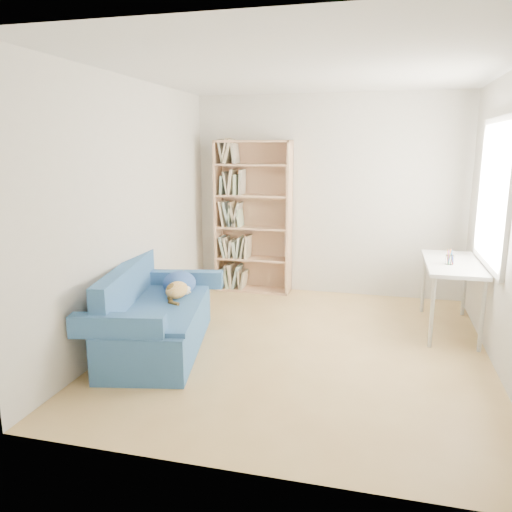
{
  "coord_description": "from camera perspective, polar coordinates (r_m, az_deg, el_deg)",
  "views": [
    {
      "loc": [
        0.7,
        -4.57,
        1.93
      ],
      "look_at": [
        -0.51,
        0.21,
        0.85
      ],
      "focal_mm": 35.0,
      "sensor_mm": 36.0,
      "label": 1
    }
  ],
  "objects": [
    {
      "name": "ground",
      "position": [
        5.01,
        5.17,
        -10.37
      ],
      "size": [
        4.0,
        4.0,
        0.0
      ],
      "primitive_type": "plane",
      "color": "tan",
      "rests_on": "ground"
    },
    {
      "name": "pen_cup",
      "position": [
        5.49,
        21.25,
        -0.28
      ],
      "size": [
        0.08,
        0.08,
        0.16
      ],
      "color": "white",
      "rests_on": "desk"
    },
    {
      "name": "bookshelf",
      "position": [
        6.68,
        -0.32,
        3.73
      ],
      "size": [
        1.01,
        0.31,
        2.02
      ],
      "color": "tan",
      "rests_on": "ground"
    },
    {
      "name": "room_shell",
      "position": [
        4.65,
        6.85,
        8.63
      ],
      "size": [
        3.54,
        4.04,
        2.62
      ],
      "color": "silver",
      "rests_on": "ground"
    },
    {
      "name": "desk",
      "position": [
        5.64,
        21.52,
        -1.37
      ],
      "size": [
        0.55,
        1.21,
        0.75
      ],
      "color": "white",
      "rests_on": "ground"
    },
    {
      "name": "sofa",
      "position": [
        4.98,
        -11.33,
        -6.86
      ],
      "size": [
        1.11,
        1.81,
        0.82
      ],
      "rotation": [
        0.0,
        0.0,
        0.21
      ],
      "color": "navy",
      "rests_on": "ground"
    }
  ]
}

